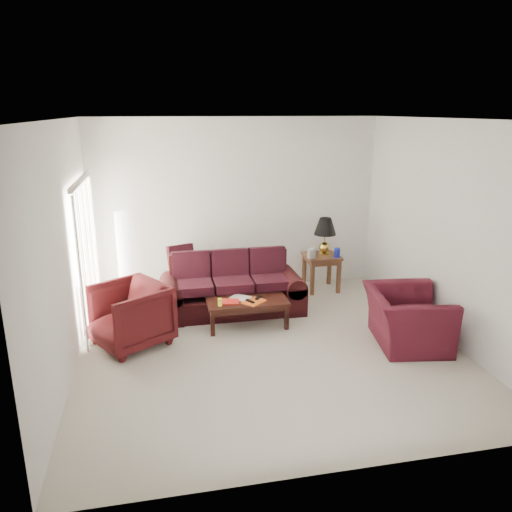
{
  "coord_description": "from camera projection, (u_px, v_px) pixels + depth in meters",
  "views": [
    {
      "loc": [
        -1.42,
        -6.0,
        3.11
      ],
      "look_at": [
        0.0,
        0.85,
        1.05
      ],
      "focal_mm": 35.0,
      "sensor_mm": 36.0,
      "label": 1
    }
  ],
  "objects": [
    {
      "name": "picture_frame",
      "position": [
        313.0,
        249.0,
        8.91
      ],
      "size": [
        0.19,
        0.19,
        0.05
      ],
      "primitive_type": "cube",
      "rotation": [
        1.36,
        0.0,
        0.62
      ],
      "color": "silver",
      "rests_on": "end_table"
    },
    {
      "name": "floor",
      "position": [
        269.0,
        347.0,
        6.79
      ],
      "size": [
        5.0,
        5.0,
        0.0
      ],
      "primitive_type": "plane",
      "color": "beige",
      "rests_on": "ground"
    },
    {
      "name": "floor_lamp",
      "position": [
        124.0,
        258.0,
        8.14
      ],
      "size": [
        0.32,
        0.32,
        1.57
      ],
      "primitive_type": null,
      "rotation": [
        0.0,
        0.0,
        0.31
      ],
      "color": "white",
      "rests_on": "ground"
    },
    {
      "name": "magazine_red",
      "position": [
        229.0,
        302.0,
        7.25
      ],
      "size": [
        0.33,
        0.27,
        0.02
      ],
      "primitive_type": "cube",
      "rotation": [
        0.0,
        0.0,
        -0.2
      ],
      "color": "red",
      "rests_on": "coffee_table"
    },
    {
      "name": "armchair_left",
      "position": [
        129.0,
        315.0,
        6.75
      ],
      "size": [
        1.29,
        1.29,
        0.86
      ],
      "primitive_type": "imported",
      "rotation": [
        0.0,
        0.0,
        -1.01
      ],
      "color": "#400E11",
      "rests_on": "ground"
    },
    {
      "name": "remote_b",
      "position": [
        258.0,
        297.0,
        7.36
      ],
      "size": [
        0.13,
        0.16,
        0.02
      ],
      "primitive_type": "cube",
      "rotation": [
        0.0,
        0.0,
        -0.6
      ],
      "color": "black",
      "rests_on": "coffee_table"
    },
    {
      "name": "throw_pillow",
      "position": [
        181.0,
        258.0,
        8.36
      ],
      "size": [
        0.48,
        0.35,
        0.45
      ],
      "primitive_type": "cube",
      "rotation": [
        -0.21,
        0.0,
        0.35
      ],
      "color": "black",
      "rests_on": "sofa"
    },
    {
      "name": "blinds",
      "position": [
        87.0,
        255.0,
        7.24
      ],
      "size": [
        0.1,
        2.0,
        2.16
      ],
      "primitive_type": "cube",
      "color": "silver",
      "rests_on": "ground"
    },
    {
      "name": "clock",
      "position": [
        312.0,
        254.0,
        8.58
      ],
      "size": [
        0.15,
        0.11,
        0.15
      ],
      "primitive_type": "cube",
      "rotation": [
        0.0,
        0.0,
        0.43
      ],
      "color": "silver",
      "rests_on": "end_table"
    },
    {
      "name": "sofa",
      "position": [
        232.0,
        285.0,
        7.86
      ],
      "size": [
        2.3,
        1.12,
        0.91
      ],
      "primitive_type": null,
      "rotation": [
        0.0,
        0.0,
        -0.07
      ],
      "color": "black",
      "rests_on": "ground"
    },
    {
      "name": "remote_a",
      "position": [
        250.0,
        301.0,
        7.22
      ],
      "size": [
        0.12,
        0.16,
        0.02
      ],
      "primitive_type": "cube",
      "rotation": [
        0.0,
        0.0,
        0.51
      ],
      "color": "black",
      "rests_on": "coffee_table"
    },
    {
      "name": "table_lamp",
      "position": [
        325.0,
        236.0,
        8.75
      ],
      "size": [
        0.44,
        0.44,
        0.66
      ],
      "primitive_type": null,
      "rotation": [
        0.0,
        0.0,
        0.12
      ],
      "color": "#B79639",
      "rests_on": "end_table"
    },
    {
      "name": "blue_canister",
      "position": [
        337.0,
        253.0,
        8.64
      ],
      "size": [
        0.13,
        0.13,
        0.16
      ],
      "primitive_type": "cylinder",
      "rotation": [
        0.0,
        0.0,
        0.29
      ],
      "color": "navy",
      "rests_on": "end_table"
    },
    {
      "name": "magazine_white",
      "position": [
        240.0,
        298.0,
        7.41
      ],
      "size": [
        0.35,
        0.34,
        0.02
      ],
      "primitive_type": "cube",
      "rotation": [
        0.0,
        0.0,
        -0.68
      ],
      "color": "white",
      "rests_on": "coffee_table"
    },
    {
      "name": "armchair_right",
      "position": [
        407.0,
        318.0,
        6.8
      ],
      "size": [
        1.19,
        1.3,
        0.75
      ],
      "primitive_type": "imported",
      "rotation": [
        0.0,
        0.0,
        1.41
      ],
      "color": "#430F1A",
      "rests_on": "ground"
    },
    {
      "name": "coffee_table",
      "position": [
        247.0,
        313.0,
        7.41
      ],
      "size": [
        1.29,
        0.85,
        0.42
      ],
      "primitive_type": null,
      "rotation": [
        0.0,
        0.0,
        0.23
      ],
      "color": "black",
      "rests_on": "ground"
    },
    {
      "name": "yellow_glass",
      "position": [
        220.0,
        302.0,
        7.11
      ],
      "size": [
        0.08,
        0.08,
        0.11
      ],
      "primitive_type": "cylinder",
      "rotation": [
        0.0,
        0.0,
        -0.21
      ],
      "color": "yellow",
      "rests_on": "coffee_table"
    },
    {
      "name": "magazine_orange",
      "position": [
        254.0,
        302.0,
        7.25
      ],
      "size": [
        0.39,
        0.38,
        0.02
      ],
      "primitive_type": "cube",
      "rotation": [
        0.0,
        0.0,
        0.67
      ],
      "color": "orange",
      "rests_on": "coffee_table"
    },
    {
      "name": "end_table",
      "position": [
        321.0,
        272.0,
        8.89
      ],
      "size": [
        0.62,
        0.62,
        0.64
      ],
      "primitive_type": null,
      "rotation": [
        0.0,
        0.0,
        0.05
      ],
      "color": "#452417",
      "rests_on": "ground"
    }
  ]
}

